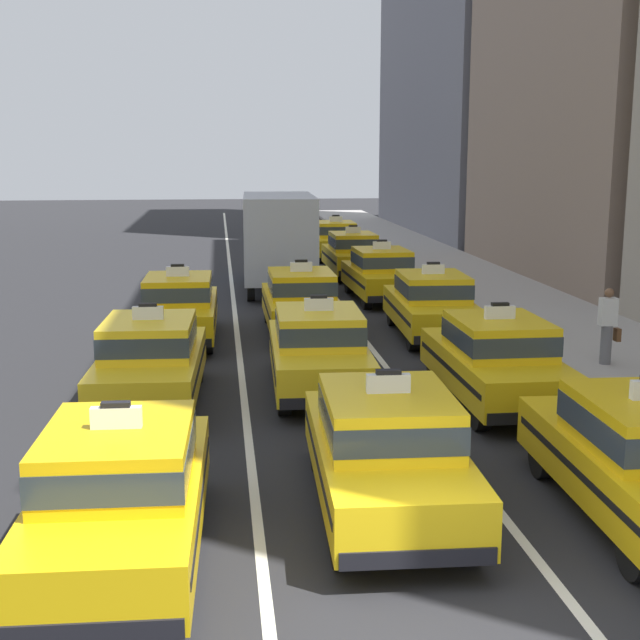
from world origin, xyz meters
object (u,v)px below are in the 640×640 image
(taxi_right_second, at_px, (496,359))
(taxi_center_second, at_px, (318,348))
(box_truck_center_fourth, at_px, (278,238))
(taxi_center_third, at_px, (301,301))
(taxi_right_fifth, at_px, (352,253))
(taxi_right_third, at_px, (432,304))
(taxi_right_fourth, at_px, (381,273))
(taxi_center_nearest, at_px, (386,448))
(taxi_left_second, at_px, (150,359))
(taxi_left_nearest, at_px, (121,490))
(taxi_left_third, at_px, (179,307))
(pedestrian_near_crosswalk, at_px, (608,326))
(taxi_right_sixth, at_px, (335,239))

(taxi_right_second, bearing_deg, taxi_center_second, 159.17)
(taxi_right_second, bearing_deg, box_truck_center_fourth, 102.23)
(taxi_center_third, bearing_deg, taxi_right_fifth, 74.04)
(box_truck_center_fourth, bearing_deg, taxi_center_third, -89.47)
(box_truck_center_fourth, bearing_deg, taxi_right_third, -68.21)
(taxi_right_fourth, bearing_deg, taxi_center_nearest, -100.43)
(taxi_right_fifth, bearing_deg, taxi_left_second, -111.18)
(taxi_left_nearest, distance_m, taxi_right_second, 8.46)
(taxi_left_nearest, distance_m, taxi_left_third, 11.93)
(taxi_left_second, relative_size, pedestrian_near_crosswalk, 2.78)
(taxi_right_third, bearing_deg, taxi_right_sixth, 90.80)
(taxi_right_second, bearing_deg, taxi_right_sixth, 89.98)
(taxi_center_third, distance_m, taxi_right_second, 7.40)
(taxi_left_nearest, xyz_separation_m, taxi_center_third, (3.25, 12.43, 0.00))
(taxi_right_third, xyz_separation_m, pedestrian_near_crosswalk, (2.95, -3.76, 0.10))
(box_truck_center_fourth, height_order, taxi_right_second, box_truck_center_fourth)
(taxi_left_third, xyz_separation_m, taxi_right_fourth, (6.12, 5.34, 0.00))
(taxi_center_nearest, height_order, taxi_right_second, same)
(taxi_right_fourth, bearing_deg, taxi_right_fifth, 90.64)
(taxi_left_third, relative_size, taxi_right_fourth, 1.00)
(box_truck_center_fourth, relative_size, taxi_right_fourth, 1.53)
(taxi_left_third, xyz_separation_m, pedestrian_near_crosswalk, (9.32, -4.08, 0.10))
(taxi_right_second, xyz_separation_m, pedestrian_near_crosswalk, (3.19, 2.17, 0.10))
(taxi_right_fifth, bearing_deg, taxi_center_nearest, -97.67)
(taxi_left_nearest, bearing_deg, taxi_right_third, 60.71)
(taxi_right_sixth, bearing_deg, taxi_center_second, -98.61)
(taxi_left_nearest, xyz_separation_m, taxi_right_fourth, (6.27, 17.27, 0.00))
(taxi_center_nearest, height_order, taxi_center_second, same)
(taxi_right_fourth, xyz_separation_m, taxi_right_fifth, (-0.06, 5.49, 0.00))
(taxi_left_second, xyz_separation_m, taxi_right_fifth, (6.35, 16.39, 0.00))
(taxi_left_second, height_order, taxi_right_fifth, same)
(taxi_right_sixth, xyz_separation_m, pedestrian_near_crosswalk, (3.18, -20.30, 0.10))
(taxi_left_third, height_order, taxi_center_third, same)
(taxi_left_second, height_order, taxi_right_second, same)
(taxi_center_second, xyz_separation_m, taxi_right_third, (3.45, 4.71, 0.00))
(taxi_right_second, relative_size, taxi_right_fifth, 1.00)
(taxi_left_second, bearing_deg, taxi_right_sixth, 73.56)
(taxi_center_nearest, bearing_deg, taxi_left_nearest, -162.12)
(taxi_right_third, distance_m, taxi_right_fourth, 5.66)
(taxi_left_second, distance_m, taxi_center_third, 6.95)
(taxi_left_nearest, xyz_separation_m, taxi_center_second, (3.07, 6.90, 0.00))
(taxi_center_third, relative_size, taxi_right_fourth, 0.99)
(taxi_right_sixth, relative_size, pedestrian_near_crosswalk, 2.77)
(box_truck_center_fourth, bearing_deg, taxi_right_second, -77.77)
(taxi_center_nearest, xyz_separation_m, taxi_center_third, (-0.03, 11.37, 0.00))
(taxi_right_sixth, bearing_deg, taxi_left_third, -110.74)
(taxi_center_nearest, relative_size, box_truck_center_fourth, 0.66)
(taxi_left_second, height_order, taxi_center_third, same)
(taxi_right_fourth, bearing_deg, taxi_right_sixth, 89.91)
(box_truck_center_fourth, distance_m, taxi_right_second, 14.63)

